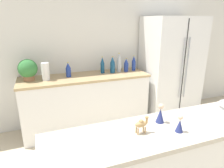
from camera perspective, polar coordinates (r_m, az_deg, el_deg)
wall_back at (r=3.55m, az=-3.17°, el=9.88°), size 8.00×0.06×2.55m
back_counter at (r=3.36m, az=-7.34°, el=-5.19°), size 2.03×0.63×0.91m
refrigerator at (r=3.80m, az=16.26°, el=4.15°), size 0.96×0.74×1.82m
potted_plant at (r=3.14m, az=-22.93°, el=3.90°), size 0.27×0.27×0.32m
paper_towel_roll at (r=3.08m, az=-18.47°, el=3.40°), size 0.11×0.11×0.26m
back_bottle_0 at (r=3.33m, az=-2.74°, el=5.37°), size 0.07×0.07×0.28m
back_bottle_1 at (r=3.45m, az=4.07°, el=5.39°), size 0.08×0.08×0.23m
back_bottle_2 at (r=3.18m, az=-12.38°, el=3.94°), size 0.08×0.08×0.23m
back_bottle_3 at (r=3.41m, az=2.03°, el=6.05°), size 0.08×0.08×0.32m
back_bottle_4 at (r=3.35m, az=0.15°, el=5.45°), size 0.08×0.08×0.28m
back_bottle_5 at (r=3.53m, az=6.23°, el=5.88°), size 0.07×0.07×0.27m
camel_figurine at (r=1.44m, az=8.44°, el=-11.14°), size 0.10×0.05×0.13m
wise_man_figurine_blue at (r=1.61m, az=13.62°, el=-8.44°), size 0.07×0.07×0.16m
wise_man_figurine_crimson at (r=1.52m, az=18.77°, el=-10.92°), size 0.06×0.06×0.13m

